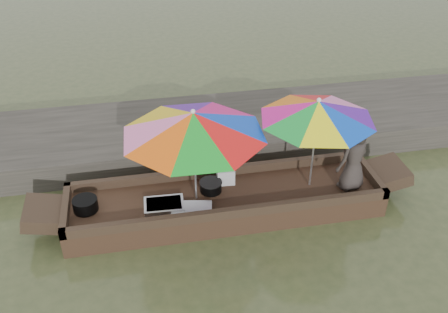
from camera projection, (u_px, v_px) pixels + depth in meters
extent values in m
plane|color=#3B4526|center=(225.00, 212.00, 8.03)|extent=(80.00, 80.00, 0.00)
cube|color=#2D2B26|center=(203.00, 131.00, 9.71)|extent=(22.00, 2.20, 0.50)
cube|color=#3C271A|center=(225.00, 203.00, 7.94)|extent=(4.95, 1.20, 0.35)
cylinder|color=black|center=(85.00, 205.00, 7.47)|extent=(0.37, 0.37, 0.20)
cube|color=silver|center=(164.00, 205.00, 7.54)|extent=(0.61, 0.44, 0.09)
cube|color=silver|center=(192.00, 210.00, 7.46)|extent=(0.66, 0.51, 0.06)
cylinder|color=black|center=(211.00, 187.00, 7.88)|extent=(0.34, 0.34, 0.16)
cube|color=silver|center=(226.00, 176.00, 8.05)|extent=(0.29, 0.24, 0.26)
imported|color=#322C29|center=(354.00, 157.00, 7.69)|extent=(0.67, 0.58, 1.16)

